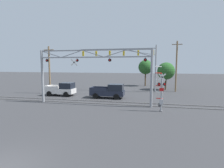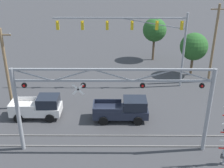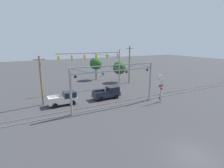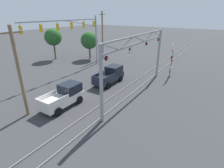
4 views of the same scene
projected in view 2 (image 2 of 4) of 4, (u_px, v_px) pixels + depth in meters
name	position (u px, v px, depth m)	size (l,w,h in m)	color
rail_track_near	(113.00, 146.00, 22.25)	(80.00, 0.08, 0.10)	gray
rail_track_far	(113.00, 136.00, 23.56)	(80.00, 0.08, 0.10)	gray
crossing_gantry	(113.00, 99.00, 20.19)	(14.34, 0.31, 6.76)	gray
traffic_signal_span	(145.00, 34.00, 30.24)	(14.38, 0.39, 8.46)	gray
pickup_truck_lead	(124.00, 109.00, 25.62)	(5.00, 2.21, 2.11)	#1E2333
pickup_truck_following	(39.00, 107.00, 26.04)	(4.61, 2.21, 2.11)	silver
utility_pole_left	(7.00, 69.00, 26.23)	(1.80, 0.28, 8.03)	brown
utility_pole_right	(214.00, 44.00, 31.95)	(1.80, 0.28, 9.17)	brown
background_tree_beyond_span	(194.00, 47.00, 34.33)	(3.39, 3.39, 5.42)	brown
background_tree_far_left_verge	(155.00, 30.00, 39.31)	(3.33, 3.33, 6.09)	brown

